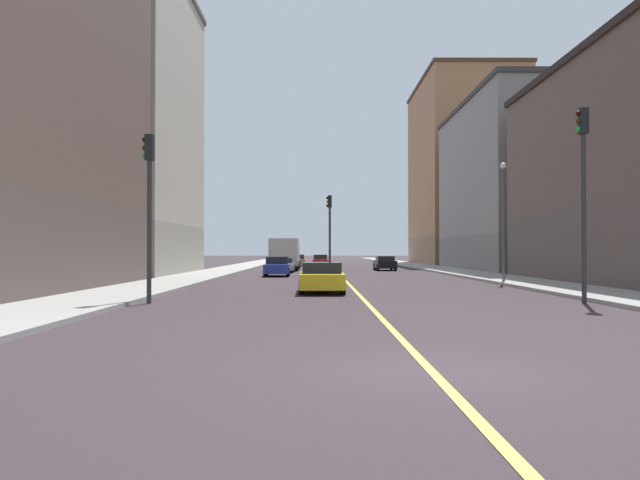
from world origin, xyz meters
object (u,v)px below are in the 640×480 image
(building_right_midblock, at_px, (107,127))
(traffic_light_left_near, at_px, (583,178))
(building_left_far, at_px, (464,173))
(building_left_mid, at_px, (526,186))
(car_teal, at_px, (292,261))
(car_red, at_px, (320,261))
(traffic_light_median_far, at_px, (330,223))
(traffic_light_right_near, at_px, (149,194))
(box_truck, at_px, (285,253))
(street_lamp_left_near, at_px, (503,208))
(car_yellow, at_px, (322,278))
(car_orange, at_px, (298,260))
(car_blue, at_px, (277,267))
(car_silver, at_px, (283,265))
(car_black, at_px, (385,263))

(building_right_midblock, relative_size, traffic_light_left_near, 3.24)
(traffic_light_left_near, bearing_deg, building_left_far, 80.78)
(building_left_mid, relative_size, traffic_light_left_near, 3.39)
(building_left_mid, height_order, car_teal, building_left_mid)
(traffic_light_left_near, bearing_deg, car_red, 99.89)
(traffic_light_median_far, bearing_deg, traffic_light_left_near, -70.93)
(traffic_light_right_near, bearing_deg, box_truck, 85.33)
(building_left_far, bearing_deg, traffic_light_right_near, -112.34)
(car_red, bearing_deg, street_lamp_left_near, -75.34)
(car_teal, height_order, car_yellow, car_teal)
(building_right_midblock, xyz_separation_m, car_orange, (13.26, 29.78, -10.33))
(building_right_midblock, distance_m, car_blue, 16.57)
(building_left_mid, bearing_deg, traffic_light_median_far, -146.40)
(traffic_light_right_near, xyz_separation_m, car_silver, (3.04, 30.11, -3.19))
(car_teal, height_order, car_silver, car_teal)
(traffic_light_right_near, bearing_deg, car_black, 71.55)
(car_red, distance_m, car_blue, 27.56)
(building_left_far, distance_m, car_blue, 44.57)
(street_lamp_left_near, xyz_separation_m, car_yellow, (-10.02, -7.38, -3.49))
(car_black, bearing_deg, car_silver, -147.39)
(traffic_light_median_far, bearing_deg, car_black, 66.11)
(car_red, bearing_deg, traffic_light_left_near, -80.11)
(car_teal, bearing_deg, car_orange, 87.85)
(building_right_midblock, relative_size, car_red, 5.48)
(car_black, bearing_deg, car_teal, 130.25)
(car_orange, bearing_deg, car_red, -60.06)
(traffic_light_median_far, xyz_separation_m, street_lamp_left_near, (9.31, -11.06, 0.38))
(traffic_light_median_far, bearing_deg, car_blue, -166.36)
(car_silver, bearing_deg, building_left_mid, 15.16)
(traffic_light_median_far, bearing_deg, car_red, 91.10)
(building_right_midblock, height_order, car_red, building_right_midblock)
(traffic_light_right_near, distance_m, car_red, 50.93)
(building_left_far, height_order, traffic_light_right_near, building_left_far)
(car_orange, bearing_deg, car_yellow, -87.11)
(building_left_far, relative_size, car_silver, 5.84)
(traffic_light_left_near, height_order, box_truck, traffic_light_left_near)
(traffic_light_median_far, xyz_separation_m, box_truck, (-3.79, 11.79, -2.22))
(car_red, relative_size, car_silver, 0.99)
(traffic_light_right_near, relative_size, box_truck, 0.76)
(building_left_far, relative_size, box_truck, 3.05)
(building_left_far, bearing_deg, car_orange, -166.28)
(car_blue, distance_m, box_truck, 12.72)
(building_left_far, height_order, street_lamp_left_near, building_left_far)
(building_right_midblock, height_order, car_silver, building_right_midblock)
(traffic_light_left_near, relative_size, car_silver, 1.68)
(car_teal, distance_m, car_blue, 23.09)
(building_left_mid, height_order, car_blue, building_left_mid)
(building_left_mid, xyz_separation_m, traffic_light_right_near, (-24.79, -36.00, -3.88))
(car_orange, relative_size, car_black, 1.00)
(building_right_midblock, distance_m, car_orange, 34.20)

